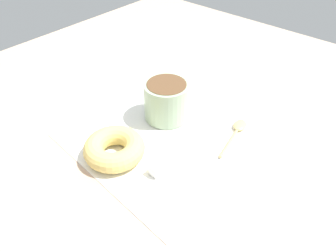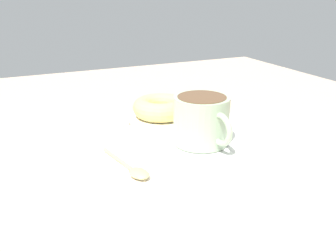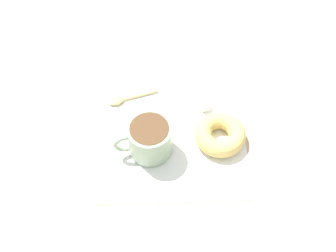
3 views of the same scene
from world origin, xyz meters
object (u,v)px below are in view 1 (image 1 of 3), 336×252
donut (114,148)px  sugar_cube (156,170)px  coffee_cup (167,100)px  spoon (237,129)px

donut → sugar_cube: bearing=100.9°
coffee_cup → sugar_cube: bearing=34.4°
spoon → sugar_cube: (18.25, -4.38, 0.49)cm
spoon → donut: bearing=-32.5°
sugar_cube → donut: bearing=-79.1°
coffee_cup → donut: coffee_cup is taller
donut → coffee_cup: bearing=-177.2°
coffee_cup → spoon: (-5.14, 13.35, -3.56)cm
spoon → coffee_cup: bearing=-69.0°
coffee_cup → sugar_cube: coffee_cup is taller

